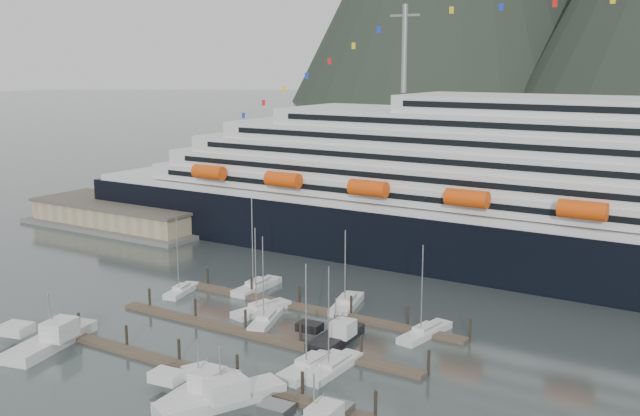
% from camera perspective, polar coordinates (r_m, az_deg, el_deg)
% --- Properties ---
extents(ground, '(1600.00, 1600.00, 0.00)m').
position_cam_1_polar(ground, '(95.88, -3.39, -10.95)').
color(ground, '#434F4E').
rests_on(ground, ground).
extents(cruise_ship, '(210.00, 30.40, 50.30)m').
position_cam_1_polar(cruise_ship, '(130.94, 22.11, -0.27)').
color(cruise_ship, black).
rests_on(cruise_ship, ground).
extents(warehouse, '(46.00, 20.00, 5.80)m').
position_cam_1_polar(warehouse, '(171.95, -14.73, -0.61)').
color(warehouse, '#595956').
rests_on(warehouse, ground).
extents(dock_near, '(48.18, 2.28, 3.20)m').
position_cam_1_polar(dock_near, '(91.55, -9.68, -11.98)').
color(dock_near, '#483C2E').
rests_on(dock_near, ground).
extents(dock_mid, '(48.18, 2.28, 3.20)m').
position_cam_1_polar(dock_mid, '(100.80, -4.66, -9.66)').
color(dock_mid, '#483C2E').
rests_on(dock_mid, ground).
extents(dock_far, '(48.18, 2.28, 3.20)m').
position_cam_1_polar(dock_far, '(110.80, -0.57, -7.68)').
color(dock_far, '#483C2E').
rests_on(dock_far, ground).
extents(sailboat_a, '(4.19, 8.21, 12.68)m').
position_cam_1_polar(sailboat_a, '(120.74, -10.52, -6.23)').
color(sailboat_a, silver).
rests_on(sailboat_a, ground).
extents(sailboat_b, '(5.55, 9.83, 13.10)m').
position_cam_1_polar(sailboat_b, '(105.97, -4.15, -8.54)').
color(sailboat_b, silver).
rests_on(sailboat_b, ground).
extents(sailboat_c, '(4.65, 9.95, 13.26)m').
position_cam_1_polar(sailboat_c, '(110.32, -4.49, -7.74)').
color(sailboat_c, silver).
rests_on(sailboat_c, ground).
extents(sailboat_d, '(2.48, 10.30, 13.45)m').
position_cam_1_polar(sailboat_d, '(90.28, 1.01, -12.09)').
color(sailboat_d, silver).
rests_on(sailboat_d, ground).
extents(sailboat_e, '(3.16, 10.64, 15.49)m').
position_cam_1_polar(sailboat_e, '(121.11, -4.83, -6.01)').
color(sailboat_e, silver).
rests_on(sailboat_e, ground).
extents(sailboat_f, '(5.49, 10.48, 12.53)m').
position_cam_1_polar(sailboat_f, '(112.20, 2.04, -7.38)').
color(sailboat_f, silver).
rests_on(sailboat_f, ground).
extents(sailboat_g, '(3.84, 10.35, 13.09)m').
position_cam_1_polar(sailboat_g, '(102.01, 7.99, -9.41)').
color(sailboat_g, silver).
rests_on(sailboat_g, ground).
extents(sailboat_h, '(3.23, 10.33, 13.86)m').
position_cam_1_polar(sailboat_h, '(90.39, -0.68, -12.03)').
color(sailboat_h, silver).
rests_on(sailboat_h, ground).
extents(trawler_a, '(11.07, 14.78, 7.87)m').
position_cam_1_polar(trawler_a, '(103.29, -19.88, -9.39)').
color(trawler_a, silver).
rests_on(trawler_a, ground).
extents(trawler_b, '(8.94, 11.72, 7.42)m').
position_cam_1_polar(trawler_b, '(84.55, -9.28, -13.52)').
color(trawler_b, silver).
rests_on(trawler_b, ground).
extents(trawler_c, '(11.71, 14.42, 7.25)m').
position_cam_1_polar(trawler_c, '(82.79, -7.63, -14.03)').
color(trawler_c, silver).
rests_on(trawler_c, ground).
extents(trawler_e, '(8.02, 10.51, 6.69)m').
position_cam_1_polar(trawler_e, '(98.58, 1.15, -9.76)').
color(trawler_e, black).
rests_on(trawler_e, ground).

